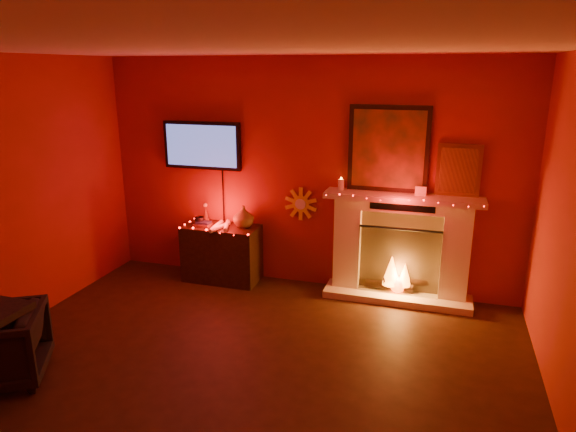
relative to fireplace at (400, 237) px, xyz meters
name	(u,v)px	position (x,y,z in m)	size (l,w,h in m)	color
room	(216,241)	(-1.14, -2.39, 0.63)	(5.00, 5.00, 5.00)	black
fireplace	(400,237)	(0.00, 0.00, 0.00)	(1.72, 0.40, 2.18)	beige
tv	(202,146)	(-2.44, 0.06, 0.92)	(1.00, 0.07, 1.24)	black
sunburst_clock	(301,204)	(-1.19, 0.09, 0.28)	(0.40, 0.03, 0.40)	gold
console_table	(223,250)	(-2.13, -0.13, -0.34)	(0.92, 0.53, 0.97)	black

